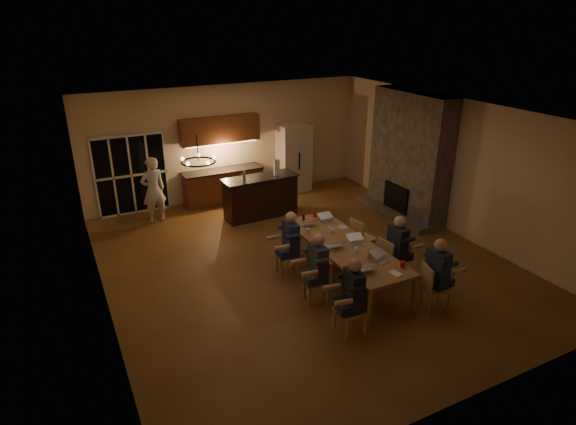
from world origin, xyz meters
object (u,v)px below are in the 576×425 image
Objects in this scene: refrigerator at (294,158)px; mug_mid at (332,231)px; plate_near at (378,252)px; bar_blender at (277,167)px; chair_right_mid at (391,258)px; person_left_far at (291,244)px; person_right_near at (437,274)px; person_left_mid at (318,268)px; chair_right_near at (436,287)px; chair_right_far at (363,237)px; chair_left_mid at (317,281)px; laptop_f at (328,218)px; bar_bottle at (244,175)px; plate_far at (343,227)px; chair_left_near at (350,309)px; person_right_mid at (397,249)px; plate_left at (356,266)px; laptop_b at (383,255)px; laptop_c at (333,241)px; can_silver at (369,255)px; bar_island at (261,197)px; person_left_near at (353,296)px; laptop_e at (307,220)px; redcup_mid at (318,239)px; standing_person at (153,190)px; laptop_d at (357,239)px; redcup_near at (403,264)px; can_cola at (303,217)px; mug_back at (308,231)px; laptop_a at (363,264)px; chandelier at (198,162)px.

refrigerator is 4.76m from mug_mid.
plate_near is 0.62× the size of bar_blender.
chair_right_mid is 2.02m from person_left_far.
person_left_mid is at bearing 54.07° from person_right_near.
chair_right_near is 1.00× the size of chair_right_far.
chair_right_mid is at bearing 108.13° from chair_left_mid.
laptop_f is 1.24× the size of plate_near.
plate_far is at bearing -70.48° from bar_bottle.
chair_left_near is at bearing -92.57° from bar_bottle.
refrigerator is 1.45× the size of person_right_mid.
plate_left is (-1.80, -5.93, -0.24)m from refrigerator.
laptop_c is at bearing 101.94° from laptop_b.
person_left_mid is 11.50× the size of can_silver.
laptop_b is at bearing -86.32° from bar_island.
chair_left_near is at bearing 5.27° from person_left_far.
person_left_near is (-1.71, 0.10, 0.24)m from chair_right_near.
redcup_mid is (-0.20, -0.83, -0.05)m from laptop_e.
laptop_b is at bearing 120.69° from chair_right_mid.
bar_island is 2.67m from laptop_f.
person_left_mid reaches higher than plate_left.
person_right_mid is 0.81× the size of standing_person.
laptop_f is 2.01m from plate_left.
chair_right_near is 5.40m from bar_blender.
standing_person is 5.34× the size of laptop_d.
redcup_near is 5.02m from bar_bottle.
person_left_far is at bearing -131.51° from can_cola.
standing_person reaches higher than bar_bottle.
redcup_mid is (-1.28, 0.87, 0.12)m from person_right_mid.
chair_right_near is at bearing -69.69° from mug_mid.
person_right_mid is 1.00× the size of person_left_far.
mug_back is 0.45× the size of plate_far.
person_left_far is 1.57m from plate_left.
bar_bottle is at bearing 94.45° from redcup_mid.
chair_right_far is at bearing 139.93° from chair_left_near.
laptop_a is at bearing -67.82° from plate_left.
laptop_f is (1.18, 1.59, 0.42)m from chair_left_mid.
person_left_far is 1.73m from plate_near.
plate_far is at bearing 14.78° from chair_right_mid.
person_right_mid is 11.50× the size of redcup_near.
bar_bottle reaches higher than chair_right_far.
person_left_near reaches higher than bar_bottle.
bar_island is at bearing 53.49° from chandelier.
mug_mid is 0.50m from mug_back.
laptop_d is 1.00× the size of laptop_e.
refrigerator is at bearing 160.51° from person_left_mid.
laptop_f is (1.10, 2.64, 0.17)m from person_left_near.
person_right_near is 13.80× the size of mug_back.
chandelier is 3.32m from laptop_e.
chair_left_mid is 3.82× the size of plate_left.
bar_island is at bearing 28.32° from chair_right_near.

